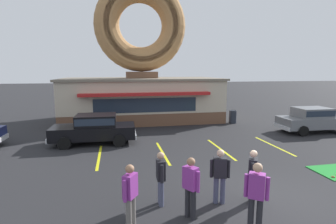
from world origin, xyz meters
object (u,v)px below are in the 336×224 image
(pedestrian_crossing_woman, at_px, (161,176))
(pedestrian_hooded_kid, at_px, (253,174))
(pedestrian_clipboard_woman, at_px, (256,193))
(pedestrian_leather_jacket_man, at_px, (130,193))
(trash_bin, at_px, (233,117))
(pedestrian_blue_sweater_man, at_px, (191,185))
(car_grey, at_px, (313,119))
(pedestrian_beanie_man, at_px, (220,174))
(car_black, at_px, (95,128))

(pedestrian_crossing_woman, bearing_deg, pedestrian_hooded_kid, -9.05)
(pedestrian_clipboard_woman, bearing_deg, pedestrian_leather_jacket_man, 166.10)
(pedestrian_crossing_woman, height_order, trash_bin, pedestrian_crossing_woman)
(pedestrian_blue_sweater_man, relative_size, trash_bin, 1.74)
(car_grey, relative_size, pedestrian_beanie_man, 2.75)
(pedestrian_clipboard_woman, height_order, pedestrian_beanie_man, pedestrian_clipboard_woman)
(car_black, relative_size, pedestrian_blue_sweater_man, 2.71)
(pedestrian_beanie_man, xyz_separation_m, pedestrian_crossing_woman, (-1.74, 0.26, -0.03))
(pedestrian_hooded_kid, xyz_separation_m, pedestrian_leather_jacket_man, (-3.65, -0.55, 0.02))
(pedestrian_leather_jacket_man, bearing_deg, pedestrian_clipboard_woman, -13.90)
(pedestrian_hooded_kid, bearing_deg, pedestrian_blue_sweater_man, -168.13)
(pedestrian_beanie_man, bearing_deg, pedestrian_clipboard_woman, -77.05)
(pedestrian_beanie_man, bearing_deg, car_grey, 38.30)
(pedestrian_leather_jacket_man, xyz_separation_m, pedestrian_clipboard_woman, (3.02, -0.75, 0.06))
(car_black, xyz_separation_m, pedestrian_blue_sweater_man, (3.06, -8.11, 0.07))
(car_grey, height_order, pedestrian_blue_sweater_man, pedestrian_blue_sweater_man)
(pedestrian_clipboard_woman, height_order, trash_bin, pedestrian_clipboard_woman)
(pedestrian_clipboard_woman, height_order, pedestrian_crossing_woman, pedestrian_clipboard_woman)
(car_black, height_order, pedestrian_leather_jacket_man, pedestrian_leather_jacket_man)
(car_black, xyz_separation_m, car_grey, (13.63, -0.01, 0.00))
(pedestrian_blue_sweater_man, bearing_deg, trash_bin, 60.22)
(car_grey, distance_m, pedestrian_leather_jacket_man, 14.68)
(car_black, height_order, car_grey, same)
(pedestrian_clipboard_woman, distance_m, pedestrian_beanie_man, 1.51)
(pedestrian_crossing_woman, bearing_deg, trash_bin, 55.90)
(pedestrian_hooded_kid, xyz_separation_m, pedestrian_clipboard_woman, (-0.63, -1.30, 0.08))
(pedestrian_crossing_woman, bearing_deg, pedestrian_beanie_man, -8.58)
(pedestrian_leather_jacket_man, xyz_separation_m, pedestrian_beanie_man, (2.68, 0.72, 0.00))
(pedestrian_blue_sweater_man, xyz_separation_m, pedestrian_hooded_kid, (2.04, 0.43, -0.04))
(pedestrian_clipboard_woman, bearing_deg, car_black, 116.50)
(pedestrian_blue_sweater_man, bearing_deg, pedestrian_hooded_kid, 11.87)
(pedestrian_hooded_kid, distance_m, pedestrian_clipboard_woman, 1.45)
(car_black, bearing_deg, trash_bin, 20.85)
(car_grey, distance_m, trash_bin, 5.35)
(car_grey, height_order, pedestrian_hooded_kid, pedestrian_hooded_kid)
(car_grey, bearing_deg, trash_bin, 135.16)
(pedestrian_blue_sweater_man, distance_m, pedestrian_beanie_man, 1.23)
(pedestrian_blue_sweater_man, relative_size, pedestrian_clipboard_woman, 0.96)
(pedestrian_leather_jacket_man, bearing_deg, pedestrian_hooded_kid, 8.62)
(pedestrian_clipboard_woman, bearing_deg, car_grey, 44.41)
(car_grey, bearing_deg, pedestrian_clipboard_woman, -135.59)
(car_black, relative_size, trash_bin, 4.72)
(pedestrian_hooded_kid, bearing_deg, car_grey, 41.97)
(pedestrian_crossing_woman, bearing_deg, car_grey, 32.79)
(pedestrian_leather_jacket_man, distance_m, pedestrian_crossing_woman, 1.36)
(car_grey, bearing_deg, car_black, 179.95)
(pedestrian_hooded_kid, height_order, pedestrian_clipboard_woman, pedestrian_clipboard_woman)
(pedestrian_clipboard_woman, bearing_deg, pedestrian_beanie_man, 102.95)
(car_grey, xyz_separation_m, pedestrian_blue_sweater_man, (-10.57, -8.09, 0.07))
(car_black, height_order, pedestrian_hooded_kid, pedestrian_hooded_kid)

